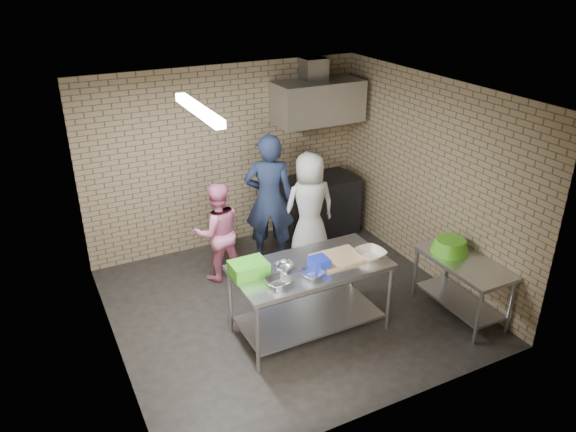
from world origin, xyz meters
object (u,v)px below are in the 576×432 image
object	(u,v)px
stove	(317,206)
man_navy	(269,200)
green_crate	(249,269)
prep_table	(310,298)
side_counter	(461,287)
woman_white	(309,206)
green_basin	(450,246)
woman_pink	(218,232)
blue_tub	(319,263)
bottle_red	(314,103)

from	to	relation	value
stove	man_navy	xyz separation A→B (m)	(-1.05, -0.47, 0.50)
green_crate	man_navy	distance (m)	1.91
prep_table	side_counter	bearing A→B (deg)	-16.39
green_crate	man_navy	bearing A→B (deg)	58.23
side_counter	man_navy	xyz separation A→B (m)	(-1.50, 2.28, 0.57)
stove	side_counter	bearing A→B (deg)	-80.71
side_counter	man_navy	distance (m)	2.79
stove	woman_white	world-z (taller)	woman_white
side_counter	stove	distance (m)	2.79
green_crate	green_basin	bearing A→B (deg)	-9.17
green_basin	man_navy	distance (m)	2.51
prep_table	man_navy	distance (m)	1.85
woman_white	man_navy	bearing A→B (deg)	-10.02
green_crate	woman_pink	size ratio (longest dim) A/B	0.29
prep_table	green_crate	world-z (taller)	green_crate
green_basin	woman_pink	world-z (taller)	woman_pink
man_navy	side_counter	bearing A→B (deg)	146.84
prep_table	woman_white	distance (m)	1.84
blue_tub	green_basin	world-z (taller)	blue_tub
green_basin	man_navy	xyz separation A→B (m)	(-1.48, 2.03, 0.11)
woman_pink	woman_white	xyz separation A→B (m)	(1.38, -0.03, 0.11)
green_basin	woman_pink	xyz separation A→B (m)	(-2.30, 1.90, -0.15)
stove	woman_pink	bearing A→B (deg)	-162.26
green_crate	blue_tub	world-z (taller)	green_crate
side_counter	green_crate	distance (m)	2.66
prep_table	blue_tub	world-z (taller)	blue_tub
side_counter	green_basin	distance (m)	0.52
prep_table	man_navy	world-z (taller)	man_navy
green_basin	woman_white	size ratio (longest dim) A/B	0.29
woman_pink	woman_white	bearing A→B (deg)	-178.05
green_crate	stove	bearing A→B (deg)	45.58
side_counter	prep_table	bearing A→B (deg)	163.61
stove	green_crate	distance (m)	2.98
blue_tub	bottle_red	world-z (taller)	bottle_red
woman_white	green_basin	bearing A→B (deg)	121.99
prep_table	green_basin	distance (m)	1.85
green_crate	prep_table	bearing A→B (deg)	-9.73
green_crate	bottle_red	bearing A→B (deg)	47.99
blue_tub	green_basin	size ratio (longest dim) A/B	0.43
stove	green_basin	bearing A→B (deg)	-80.24
green_crate	woman_white	size ratio (longest dim) A/B	0.25
stove	woman_white	size ratio (longest dim) A/B	0.75
stove	bottle_red	size ratio (longest dim) A/B	6.67
prep_table	green_basin	xyz separation A→B (m)	(1.79, -0.28, 0.39)
green_basin	bottle_red	bearing A→B (deg)	97.90
green_crate	woman_white	world-z (taller)	woman_white
side_counter	green_basin	bearing A→B (deg)	94.57
prep_table	blue_tub	bearing A→B (deg)	-63.43
man_navy	woman_pink	size ratio (longest dim) A/B	1.38
man_navy	woman_pink	bearing A→B (deg)	32.39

